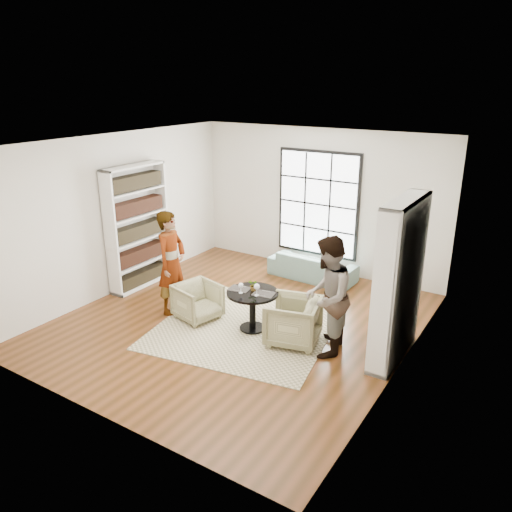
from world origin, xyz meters
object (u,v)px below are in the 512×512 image
Objects in this scene: person_right at (327,297)px; flower_centerpiece at (254,285)px; wine_glass_left at (241,286)px; wine_glass_right at (257,287)px; armchair_right at (293,321)px; armchair_left at (198,301)px; person_left at (171,263)px; pedestal_table at (253,302)px; sofa at (312,266)px.

flower_centerpiece is (-1.32, 0.07, -0.14)m from person_right.
wine_glass_right is (0.27, 0.05, 0.02)m from wine_glass_left.
person_right is at bearing 75.98° from armchair_right.
wine_glass_right reaches higher than armchair_left.
person_left reaches higher than armchair_right.
pedestal_table is 1.21× the size of armchair_left.
person_left reaches higher than wine_glass_left.
armchair_left is 1.78m from armchair_right.
wine_glass_left is (1.43, 0.02, -0.11)m from person_left.
person_left is at bearing -174.11° from pedestal_table.
person_left reaches higher than armchair_left.
person_left is at bearing 104.38° from armchair_left.
armchair_left is 3.41× the size of wine_glass_right.
armchair_right is (0.93, -2.58, 0.10)m from sofa.
pedestal_table is 0.37m from wine_glass_right.
armchair_right is 0.87m from flower_centerpiece.
armchair_right is (0.76, -0.02, -0.13)m from pedestal_table.
armchair_left is 1.12m from flower_centerpiece.
pedestal_table is at bearing 147.25° from wine_glass_right.
flower_centerpiece is at bearing 96.38° from sofa.
sofa is 3.05m from person_right.
person_left is at bearing -100.67° from person_right.
sofa is at bearing 90.88° from wine_glass_left.
person_right is (2.87, 0.14, -0.00)m from person_left.
person_right is 10.39× the size of wine_glass_left.
flower_centerpiece is at bearing 98.23° from pedestal_table.
armchair_right is 0.78m from person_right.
person_left is 9.37× the size of flower_centerpiece.
pedestal_table is 0.77m from armchair_right.
wine_glass_right reaches higher than pedestal_table.
person_left reaches higher than wine_glass_right.
flower_centerpiece reaches higher than armchair_right.
person_left is (-2.32, -0.14, 0.55)m from armchair_right.
pedestal_table reaches higher than sofa.
armchair_left is at bearing -178.60° from wine_glass_left.
armchair_right reaches higher than sofa.
person_right is (1.48, -2.58, 0.65)m from sofa.
flower_centerpiece is (1.00, 0.21, 0.46)m from armchair_left.
pedestal_table is at bearing -92.33° from person_left.
armchair_right is at bearing -5.49° from flower_centerpiece.
person_left reaches higher than sofa.
person_left is 1.58m from flower_centerpiece.
pedestal_table is 0.47× the size of sofa.
person_left is (-0.55, 0.00, 0.60)m from armchair_left.
flower_centerpiece is at bearing -90.39° from person_left.
pedestal_table is 4.13× the size of wine_glass_right.
sofa is at bearing 93.80° from flower_centerpiece.
armchair_right is at bearing -94.77° from person_left.
wine_glass_left is at bearing 93.47° from sofa.
wine_glass_right reaches higher than wine_glass_left.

